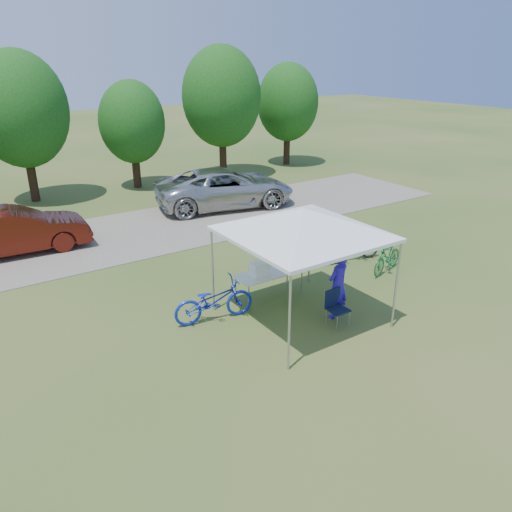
{
  "coord_description": "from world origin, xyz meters",
  "views": [
    {
      "loc": [
        -6.7,
        -8.09,
        5.87
      ],
      "look_at": [
        0.08,
        2.0,
        0.91
      ],
      "focal_mm": 35.0,
      "sensor_mm": 36.0,
      "label": 1
    }
  ],
  "objects_px": {
    "folding_chair": "(335,304)",
    "cyclist": "(338,285)",
    "cooler": "(260,269)",
    "bike_green": "(387,257)",
    "bike_blue": "(214,301)",
    "folding_table": "(269,274)",
    "sedan": "(16,231)",
    "bike_dark": "(353,246)",
    "minivan": "(225,188)"
  },
  "relations": [
    {
      "from": "bike_blue",
      "to": "bike_green",
      "type": "height_order",
      "value": "bike_blue"
    },
    {
      "from": "bike_dark",
      "to": "minivan",
      "type": "distance_m",
      "value": 7.16
    },
    {
      "from": "cooler",
      "to": "bike_blue",
      "type": "relative_size",
      "value": 0.25
    },
    {
      "from": "minivan",
      "to": "folding_chair",
      "type": "bearing_deg",
      "value": 176.65
    },
    {
      "from": "bike_blue",
      "to": "folding_table",
      "type": "bearing_deg",
      "value": -73.47
    },
    {
      "from": "folding_chair",
      "to": "cooler",
      "type": "xyz_separation_m",
      "value": [
        -0.79,
        1.93,
        0.39
      ]
    },
    {
      "from": "bike_dark",
      "to": "minivan",
      "type": "height_order",
      "value": "minivan"
    },
    {
      "from": "cooler",
      "to": "minivan",
      "type": "distance_m",
      "value": 8.51
    },
    {
      "from": "bike_green",
      "to": "sedan",
      "type": "bearing_deg",
      "value": -146.59
    },
    {
      "from": "folding_table",
      "to": "folding_chair",
      "type": "distance_m",
      "value": 2.01
    },
    {
      "from": "cyclist",
      "to": "sedan",
      "type": "xyz_separation_m",
      "value": [
        -5.53,
        8.64,
        -0.09
      ]
    },
    {
      "from": "bike_dark",
      "to": "minivan",
      "type": "bearing_deg",
      "value": -167.99
    },
    {
      "from": "cyclist",
      "to": "bike_green",
      "type": "height_order",
      "value": "cyclist"
    },
    {
      "from": "folding_chair",
      "to": "minivan",
      "type": "bearing_deg",
      "value": 74.31
    },
    {
      "from": "minivan",
      "to": "sedan",
      "type": "xyz_separation_m",
      "value": [
        -8.04,
        -0.78,
        -0.06
      ]
    },
    {
      "from": "sedan",
      "to": "bike_blue",
      "type": "bearing_deg",
      "value": -153.72
    },
    {
      "from": "bike_blue",
      "to": "bike_green",
      "type": "relative_size",
      "value": 1.28
    },
    {
      "from": "cooler",
      "to": "cyclist",
      "type": "distance_m",
      "value": 2.0
    },
    {
      "from": "folding_chair",
      "to": "folding_table",
      "type": "bearing_deg",
      "value": 104.97
    },
    {
      "from": "bike_dark",
      "to": "sedan",
      "type": "height_order",
      "value": "sedan"
    },
    {
      "from": "bike_green",
      "to": "sedan",
      "type": "height_order",
      "value": "sedan"
    },
    {
      "from": "folding_chair",
      "to": "bike_dark",
      "type": "bearing_deg",
      "value": 40.16
    },
    {
      "from": "folding_table",
      "to": "sedan",
      "type": "xyz_separation_m",
      "value": [
        -4.75,
        6.95,
        0.07
      ]
    },
    {
      "from": "folding_table",
      "to": "cyclist",
      "type": "distance_m",
      "value": 1.87
    },
    {
      "from": "bike_dark",
      "to": "bike_green",
      "type": "bearing_deg",
      "value": 22.17
    },
    {
      "from": "cooler",
      "to": "bike_green",
      "type": "relative_size",
      "value": 0.32
    },
    {
      "from": "folding_chair",
      "to": "cyclist",
      "type": "distance_m",
      "value": 0.49
    },
    {
      "from": "minivan",
      "to": "bike_dark",
      "type": "bearing_deg",
      "value": -165.37
    },
    {
      "from": "folding_chair",
      "to": "sedan",
      "type": "bearing_deg",
      "value": 120.98
    },
    {
      "from": "cooler",
      "to": "sedan",
      "type": "relative_size",
      "value": 0.11
    },
    {
      "from": "cyclist",
      "to": "bike_green",
      "type": "xyz_separation_m",
      "value": [
        2.99,
        1.15,
        -0.37
      ]
    },
    {
      "from": "folding_table",
      "to": "sedan",
      "type": "bearing_deg",
      "value": 124.38
    },
    {
      "from": "cooler",
      "to": "cyclist",
      "type": "relative_size",
      "value": 0.29
    },
    {
      "from": "folding_chair",
      "to": "minivan",
      "type": "height_order",
      "value": "minivan"
    },
    {
      "from": "folding_chair",
      "to": "cyclist",
      "type": "height_order",
      "value": "cyclist"
    },
    {
      "from": "folding_table",
      "to": "cyclist",
      "type": "xyz_separation_m",
      "value": [
        0.78,
        -1.69,
        0.16
      ]
    },
    {
      "from": "folding_table",
      "to": "bike_green",
      "type": "bearing_deg",
      "value": -8.17
    },
    {
      "from": "bike_dark",
      "to": "sedan",
      "type": "bearing_deg",
      "value": -117.47
    },
    {
      "from": "folding_table",
      "to": "minivan",
      "type": "bearing_deg",
      "value": 66.98
    },
    {
      "from": "folding_table",
      "to": "bike_green",
      "type": "height_order",
      "value": "bike_green"
    },
    {
      "from": "cyclist",
      "to": "bike_blue",
      "type": "bearing_deg",
      "value": -40.64
    },
    {
      "from": "bike_green",
      "to": "minivan",
      "type": "xyz_separation_m",
      "value": [
        -0.48,
        8.27,
        0.35
      ]
    },
    {
      "from": "cooler",
      "to": "bike_dark",
      "type": "height_order",
      "value": "cooler"
    },
    {
      "from": "folding_table",
      "to": "folding_chair",
      "type": "relative_size",
      "value": 2.04
    },
    {
      "from": "cooler",
      "to": "bike_green",
      "type": "distance_m",
      "value": 4.11
    },
    {
      "from": "cooler",
      "to": "bike_dark",
      "type": "distance_m",
      "value": 3.87
    },
    {
      "from": "bike_green",
      "to": "bike_dark",
      "type": "relative_size",
      "value": 0.79
    },
    {
      "from": "folding_table",
      "to": "sedan",
      "type": "height_order",
      "value": "sedan"
    },
    {
      "from": "bike_blue",
      "to": "minivan",
      "type": "height_order",
      "value": "minivan"
    },
    {
      "from": "folding_table",
      "to": "bike_dark",
      "type": "distance_m",
      "value": 3.58
    }
  ]
}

